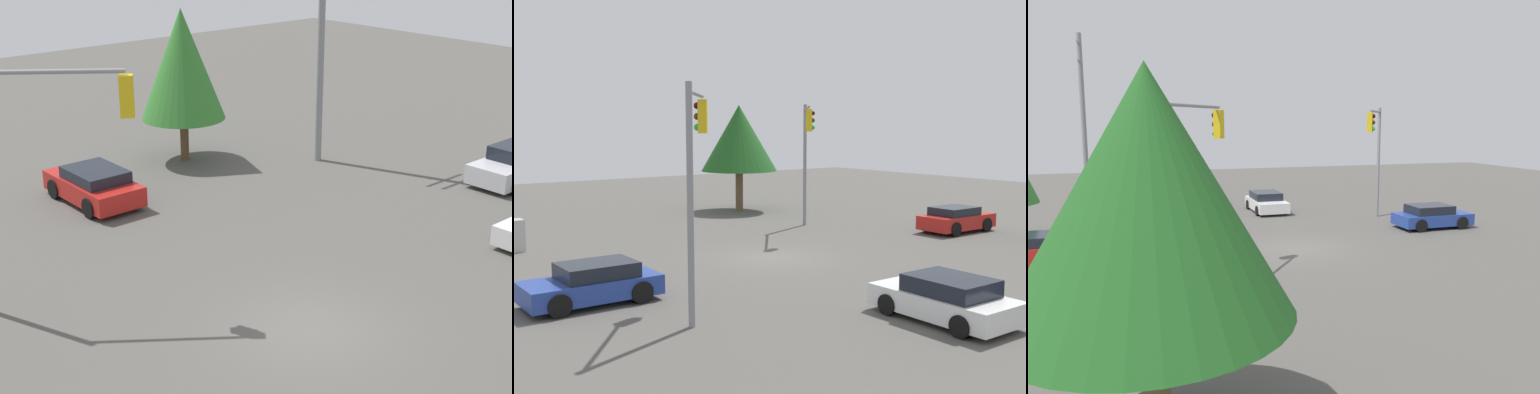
# 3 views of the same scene
# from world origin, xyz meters

# --- Properties ---
(ground_plane) EXTENTS (80.00, 80.00, 0.00)m
(ground_plane) POSITION_xyz_m (0.00, 0.00, 0.00)
(ground_plane) COLOR #54514C
(sedan_blue) EXTENTS (1.99, 4.10, 1.27)m
(sedan_blue) POSITION_xyz_m (2.17, -8.49, 0.63)
(sedan_blue) COLOR #233D93
(sedan_blue) RESTS_ON ground_plane
(sedan_white) EXTENTS (4.10, 2.05, 1.28)m
(sedan_white) POSITION_xyz_m (9.72, -1.15, 0.62)
(sedan_white) COLOR silver
(sedan_white) RESTS_ON ground_plane
(sedan_silver) EXTENTS (4.24, 1.90, 1.43)m
(sedan_silver) POSITION_xyz_m (13.91, 2.81, 0.69)
(sedan_silver) COLOR silver
(sedan_silver) RESTS_ON ground_plane
(traffic_signal_main) EXTENTS (3.70, 2.88, 6.55)m
(traffic_signal_main) POSITION_xyz_m (-4.52, 5.57, 4.51)
(traffic_signal_main) COLOR gray
(traffic_signal_main) RESTS_ON ground_plane
(traffic_signal_cross) EXTENTS (2.94, 2.26, 6.61)m
(traffic_signal_cross) POSITION_xyz_m (4.97, -6.42, 4.49)
(traffic_signal_cross) COLOR gray
(traffic_signal_cross) RESTS_ON ground_plane
(utility_pole_tall) EXTENTS (2.20, 0.28, 10.72)m
(utility_pole_tall) POSITION_xyz_m (9.98, 9.66, 5.66)
(utility_pole_tall) COLOR gray
(utility_pole_tall) RESTS_ON ground_plane
(tree_corner) EXTENTS (4.79, 4.79, 6.69)m
(tree_corner) POSITION_xyz_m (-12.92, 7.01, 4.60)
(tree_corner) COLOR brown
(tree_corner) RESTS_ON ground_plane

